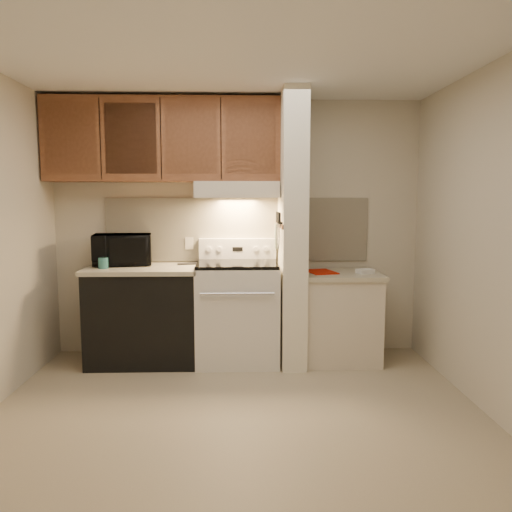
{
  "coord_description": "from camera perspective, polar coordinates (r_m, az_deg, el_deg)",
  "views": [
    {
      "loc": [
        0.03,
        -3.47,
        1.55
      ],
      "look_at": [
        0.16,
        0.75,
        1.06
      ],
      "focal_mm": 35.0,
      "sensor_mm": 36.0,
      "label": 1
    }
  ],
  "objects": [
    {
      "name": "knife_handle_d",
      "position": [
        4.67,
        2.48,
        4.45
      ],
      "size": [
        0.02,
        0.02,
        0.1
      ],
      "primitive_type": "cylinder",
      "color": "black",
      "rests_on": "knife_strip"
    },
    {
      "name": "teal_jar",
      "position": [
        4.74,
        -17.06,
        -0.77
      ],
      "size": [
        0.09,
        0.09,
        0.1
      ],
      "primitive_type": "cylinder",
      "rotation": [
        0.0,
        0.0,
        0.05
      ],
      "color": "#2D6C6C",
      "rests_on": "left_countertop"
    },
    {
      "name": "knife_strip",
      "position": [
        4.59,
        2.7,
        3.79
      ],
      "size": [
        0.02,
        0.42,
        0.04
      ],
      "primitive_type": "cube",
      "color": "black",
      "rests_on": "partition_pillar"
    },
    {
      "name": "red_folder",
      "position": [
        4.75,
        7.44,
        -1.8
      ],
      "size": [
        0.3,
        0.37,
        0.01
      ],
      "primitive_type": "cube",
      "rotation": [
        0.0,
        0.0,
        0.25
      ],
      "color": "#B61804",
      "rests_on": "right_countertop"
    },
    {
      "name": "backsplash",
      "position": [
        4.97,
        -2.13,
        3.03
      ],
      "size": [
        2.6,
        0.02,
        0.63
      ],
      "primitive_type": "cube",
      "color": "white",
      "rests_on": "wall_back"
    },
    {
      "name": "knife_blade_e",
      "position": [
        4.76,
        2.39,
        2.57
      ],
      "size": [
        0.01,
        0.04,
        0.18
      ],
      "primitive_type": "cube",
      "color": "silver",
      "rests_on": "knife_strip"
    },
    {
      "name": "cooktop",
      "position": [
        4.67,
        -2.13,
        -0.91
      ],
      "size": [
        0.74,
        0.64,
        0.03
      ],
      "primitive_type": "cube",
      "color": "black",
      "rests_on": "range_body"
    },
    {
      "name": "knife_blade_b",
      "position": [
        4.52,
        2.62,
        2.34
      ],
      "size": [
        0.01,
        0.04,
        0.18
      ],
      "primitive_type": "cube",
      "color": "silver",
      "rests_on": "knife_strip"
    },
    {
      "name": "oven_handle",
      "position": [
        4.35,
        -2.15,
        -4.33
      ],
      "size": [
        0.65,
        0.02,
        0.02
      ],
      "primitive_type": "cylinder",
      "rotation": [
        0.0,
        1.57,
        0.0
      ],
      "color": "silver",
      "rests_on": "range_body"
    },
    {
      "name": "left_countertop",
      "position": [
        4.77,
        -12.76,
        -1.45
      ],
      "size": [
        1.04,
        0.67,
        0.04
      ],
      "primitive_type": "cube",
      "color": "#B9B196",
      "rests_on": "dishwasher_front"
    },
    {
      "name": "knife_handle_c",
      "position": [
        4.59,
        2.55,
        4.41
      ],
      "size": [
        0.02,
        0.02,
        0.1
      ],
      "primitive_type": "cylinder",
      "color": "black",
      "rests_on": "knife_strip"
    },
    {
      "name": "knife_handle_b",
      "position": [
        4.51,
        2.63,
        4.37
      ],
      "size": [
        0.02,
        0.02,
        0.1
      ],
      "primitive_type": "cylinder",
      "color": "black",
      "rests_on": "knife_strip"
    },
    {
      "name": "microwave",
      "position": [
        4.93,
        -15.01,
        0.72
      ],
      "size": [
        0.59,
        0.45,
        0.3
      ],
      "primitive_type": "imported",
      "rotation": [
        0.0,
        0.0,
        0.17
      ],
      "color": "black",
      "rests_on": "left_countertop"
    },
    {
      "name": "cab_door_d",
      "position": [
        4.67,
        -0.59,
        13.24
      ],
      "size": [
        0.46,
        0.01,
        0.63
      ],
      "primitive_type": "cube",
      "color": "brown",
      "rests_on": "upper_cabinets"
    },
    {
      "name": "knife_blade_c",
      "position": [
        4.6,
        2.54,
        2.29
      ],
      "size": [
        0.01,
        0.04,
        0.2
      ],
      "primitive_type": "cube",
      "color": "silver",
      "rests_on": "knife_strip"
    },
    {
      "name": "cab_gap_c",
      "position": [
        4.67,
        -4.02,
        13.23
      ],
      "size": [
        0.01,
        0.01,
        0.73
      ],
      "primitive_type": "cube",
      "color": "black",
      "rests_on": "upper_cabinets"
    },
    {
      "name": "ceiling",
      "position": [
        3.6,
        -2.38,
        21.95
      ],
      "size": [
        3.6,
        3.6,
        0.0
      ],
      "primitive_type": "plane",
      "rotation": [
        3.14,
        0.0,
        0.0
      ],
      "color": "white",
      "rests_on": "wall_back"
    },
    {
      "name": "knife_blade_d",
      "position": [
        4.66,
        2.48,
        2.6
      ],
      "size": [
        0.01,
        0.04,
        0.16
      ],
      "primitive_type": "cube",
      "color": "silver",
      "rests_on": "knife_strip"
    },
    {
      "name": "range_knob_right_inner",
      "position": [
        4.9,
        -0.02,
        0.81
      ],
      "size": [
        0.05,
        0.02,
        0.05
      ],
      "primitive_type": "cylinder",
      "rotation": [
        1.57,
        0.0,
        0.0
      ],
      "color": "silver",
      "rests_on": "range_backguard"
    },
    {
      "name": "right_cab_base",
      "position": [
        4.85,
        9.51,
        -7.07
      ],
      "size": [
        0.7,
        0.6,
        0.81
      ],
      "primitive_type": "cube",
      "color": "beige",
      "rests_on": "floor"
    },
    {
      "name": "wall_right",
      "position": [
        3.91,
        25.15,
        1.62
      ],
      "size": [
        0.02,
        3.0,
        2.5
      ],
      "primitive_type": "cube",
      "color": "beige",
      "rests_on": "floor"
    },
    {
      "name": "dishwasher_front",
      "position": [
        4.86,
        -12.62,
        -6.77
      ],
      "size": [
        1.0,
        0.63,
        0.87
      ],
      "primitive_type": "cube",
      "color": "black",
      "rests_on": "floor"
    },
    {
      "name": "range_display",
      "position": [
        4.9,
        -2.12,
        0.8
      ],
      "size": [
        0.1,
        0.01,
        0.04
      ],
      "primitive_type": "cube",
      "color": "black",
      "rests_on": "range_backguard"
    },
    {
      "name": "cab_door_c",
      "position": [
        4.69,
        -7.44,
        13.16
      ],
      "size": [
        0.46,
        0.01,
        0.63
      ],
      "primitive_type": "cube",
      "color": "brown",
      "rests_on": "upper_cabinets"
    },
    {
      "name": "floor",
      "position": [
        3.8,
        -2.19,
        -17.4
      ],
      "size": [
        3.6,
        3.6,
        0.0
      ],
      "primitive_type": "plane",
      "color": "tan",
      "rests_on": "ground"
    },
    {
      "name": "range_body",
      "position": [
        4.76,
        -2.11,
        -6.59
      ],
      "size": [
        0.76,
        0.65,
        0.92
      ],
      "primitive_type": "cube",
      "color": "silver",
      "rests_on": "floor"
    },
    {
      "name": "right_countertop",
      "position": [
        4.77,
        9.61,
        -2.11
      ],
      "size": [
        0.74,
        0.64,
        0.04
      ],
      "primitive_type": "cube",
      "color": "#B9B196",
      "rests_on": "right_cab_base"
    },
    {
      "name": "pillar_trim",
      "position": [
        4.64,
        2.72,
        3.57
      ],
      "size": [
        0.01,
        0.7,
        0.04
      ],
      "primitive_type": "cube",
      "color": "brown",
      "rests_on": "partition_pillar"
    },
    {
      "name": "partition_pillar",
      "position": [
        4.66,
        4.14,
        2.95
      ],
      "size": [
        0.22,
        0.7,
        2.5
      ],
      "primitive_type": "cube",
      "color": "white",
      "rests_on": "floor"
    },
    {
      "name": "range_knob_left_inner",
      "position": [
        4.9,
        -4.23,
        0.79
      ],
      "size": [
        0.05,
        0.02,
        0.05
      ],
      "primitive_type": "cylinder",
      "rotation": [
        1.57,
        0.0,
        0.0
      ],
      "color": "silver",
      "rests_on": "range_backguard"
    },
    {
      "name": "hood_lip",
      "position": [
        4.54,
        -2.18,
        7.04
      ],
      "size": [
        0.78,
        0.04,
        0.06
      ],
      "primitive_type": "cube",
      "color": "beige",
      "rests_on": "range_hood"
    },
    {
      "name": "wall_back",
      "position": [
        4.98,
        -2.13,
        3.21
      ],
      "size": [
        3.6,
        2.5,
        0.02
      ],
      "primitive_type": "cube",
      "rotation": [
        1.57,
        0.0,
        0.0
      ],
      "color": "beige",
      "rests_on": "floor"
    },
    {
      "name": "outlet",
      "position": [
        4.99,
        -7.64,
        1.44
      ],
      "size": [
        0.08,
        0.01,
        0.12
      ],
      "primitive_type": "cube",
      "color": "beige",
      "rests_on": "backsplash"
    },
    {
      "name": "oven_mitt",
      "position": [
        4.82,
        2.37,
        2.27
      ],
      "size": [
        0.03,
        0.1,
        0.24
      ],
      "primitive_type": "cube",
      "color": "slate",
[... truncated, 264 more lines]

